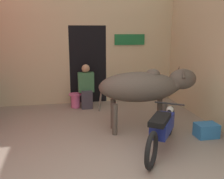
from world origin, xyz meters
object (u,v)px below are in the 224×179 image
(cow, at_px, (145,87))
(shopkeeper_seated, at_px, (86,86))
(motorcycle_near, at_px, (162,128))
(plastic_stool, at_px, (76,100))
(crate, at_px, (206,130))

(cow, bearing_deg, shopkeeper_seated, 118.51)
(cow, xyz_separation_m, motorcycle_near, (0.02, -0.96, -0.54))
(plastic_stool, bearing_deg, shopkeeper_seated, -13.03)
(cow, bearing_deg, crate, -27.93)
(shopkeeper_seated, relative_size, plastic_stool, 3.05)
(cow, xyz_separation_m, shopkeeper_seated, (-1.03, 1.90, -0.34))
(cow, relative_size, plastic_stool, 5.33)
(cow, distance_m, plastic_stool, 2.49)
(shopkeeper_seated, relative_size, crate, 2.73)
(plastic_stool, relative_size, crate, 0.90)
(shopkeeper_seated, distance_m, crate, 3.35)
(motorcycle_near, distance_m, plastic_stool, 3.24)
(motorcycle_near, relative_size, shopkeeper_seated, 1.45)
(cow, bearing_deg, motorcycle_near, -88.64)
(crate, bearing_deg, shopkeeper_seated, 130.86)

